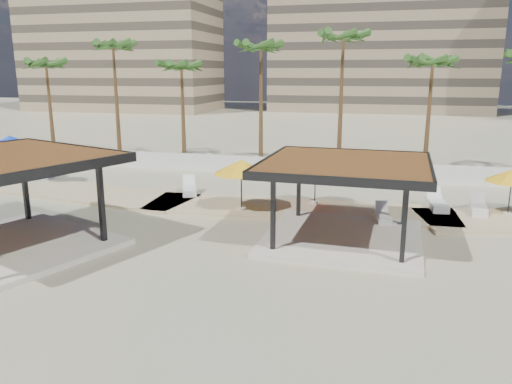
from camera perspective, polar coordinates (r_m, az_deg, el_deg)
ground at (r=20.28m, az=-4.55°, el=-6.96°), size 200.00×200.00×0.00m
promenade at (r=26.86m, az=4.94°, el=-1.65°), size 44.45×7.97×0.24m
boundary_wall at (r=35.09m, az=4.13°, el=2.89°), size 56.00×0.30×1.20m
building_west at (r=98.92m, az=-15.19°, el=17.91°), size 34.00×16.00×32.40m
building_mid at (r=96.17m, az=14.11°, el=17.51°), size 38.00×16.00×30.40m
pavilion_central at (r=21.49m, az=10.08°, el=-0.14°), size 7.07×7.07×3.49m
umbrella_a at (r=36.31m, az=-26.27°, el=5.17°), size 4.29×4.29×2.88m
umbrella_b at (r=25.24m, az=-1.70°, el=2.88°), size 3.28×3.28×2.60m
umbrella_c at (r=26.70m, az=6.84°, el=2.94°), size 3.52×3.52×2.36m
umbrella_e at (r=27.40m, az=27.25°, el=1.65°), size 2.92×2.92×2.29m
umbrella_f at (r=34.91m, az=-23.30°, el=4.30°), size 2.93×2.93×2.27m
lounger_a at (r=29.44m, az=-7.62°, el=0.30°), size 1.60×2.42×0.88m
lounger_b at (r=24.66m, az=14.31°, el=-2.72°), size 0.87×1.98×0.72m
lounger_c at (r=27.66m, az=19.93°, el=-1.26°), size 1.10×2.52×0.92m
lounger_d at (r=27.63m, az=24.08°, el=-1.69°), size 0.89×2.30×0.85m
palm_a at (r=45.39m, az=-22.85°, el=12.97°), size 3.00×3.00×8.53m
palm_b at (r=42.41m, az=-16.00°, el=15.27°), size 3.00×3.00×9.90m
palm_c at (r=39.14m, az=-8.51°, el=13.63°), size 3.00×3.00×8.32m
palm_d at (r=37.98m, az=0.58°, el=15.73°), size 3.00×3.00×9.69m
palm_e at (r=36.48m, az=9.94°, el=16.49°), size 3.00×3.00×10.29m
palm_f at (r=36.56m, az=19.53°, el=13.37°), size 3.00×3.00×8.55m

